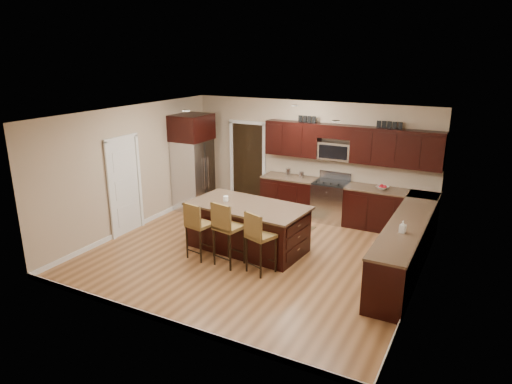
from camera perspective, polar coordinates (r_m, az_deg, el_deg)
The scene contains 23 objects.
floor at distance 8.98m, azimuth -0.13°, elevation -7.68°, with size 6.00×6.00×0.00m, color #9C683D.
ceiling at distance 8.22m, azimuth -0.15°, elevation 9.67°, with size 6.00×6.00×0.00m, color silver.
wall_back at distance 10.93m, azimuth 6.64°, elevation 4.22°, with size 6.00×6.00×0.00m, color tan.
wall_left at distance 10.21m, azimuth -15.21°, elevation 2.81°, with size 5.50×5.50×0.00m, color tan.
wall_right at distance 7.64m, azimuth 20.18°, elevation -2.40°, with size 5.50×5.50×0.00m, color tan.
base_cabinets at distance 9.46m, azimuth 14.33°, elevation -3.90°, with size 4.02×3.96×0.92m.
upper_cabinets at distance 10.36m, azimuth 11.80°, elevation 6.03°, with size 4.00×0.33×0.80m.
range at distance 10.67m, azimuth 9.29°, elevation -1.10°, with size 0.76×0.64×1.11m.
microwave at distance 10.52m, azimuth 9.86°, elevation 5.08°, with size 0.76×0.31×0.40m, color silver.
doorway at distance 11.67m, azimuth -1.02°, elevation 3.54°, with size 0.85×0.03×2.06m, color black.
pantry_door at distance 10.07m, azimuth -16.13°, elevation 0.60°, with size 0.03×0.80×2.04m, color white.
letter_decor at distance 10.32m, azimuth 11.19°, elevation 8.59°, with size 2.20×0.03×0.15m, color black, non-canonical shape.
island at distance 9.04m, azimuth -1.03°, elevation -4.55°, with size 2.41×1.39×0.92m.
stool_left at distance 8.58m, azimuth -7.37°, elevation -4.03°, with size 0.47×0.47×1.11m.
stool_mid at distance 8.22m, azimuth -3.74°, elevation -4.36°, with size 0.53×0.53×1.22m.
stool_right at distance 7.95m, azimuth 0.29°, elevation -5.48°, with size 0.54×0.54×1.14m.
refrigerator at distance 11.28m, azimuth -7.91°, elevation 3.84°, with size 0.79×0.93×2.35m.
floor_mat at distance 10.26m, azimuth 4.37°, elevation -4.43°, with size 0.94×0.63×0.01m, color brown.
fruit_bowl at distance 10.25m, azimuth 15.52°, elevation 0.53°, with size 0.26×0.26×0.06m, color silver.
soap_bottle at distance 7.87m, azimuth 17.87°, elevation -4.15°, with size 0.09×0.09×0.20m, color #B2B2B2.
canister_tall at distance 10.89m, azimuth 4.05°, elevation 2.46°, with size 0.12×0.12×0.20m, color silver.
canister_short at distance 10.76m, azimuth 5.72°, elevation 2.12°, with size 0.11×0.11×0.16m, color silver.
island_jar at distance 9.09m, azimuth -3.81°, elevation -0.83°, with size 0.10×0.10×0.10m, color white.
Camera 1 is at (3.82, -7.21, 3.76)m, focal length 32.00 mm.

